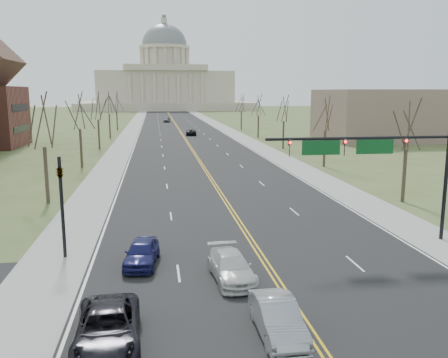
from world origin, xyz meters
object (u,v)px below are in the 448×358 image
object	(u,v)px
car_sb_outer_second	(142,252)
car_far_sb	(167,120)
car_sb_outer_lead	(108,328)
car_far_nb	(191,132)
car_sb_inner_lead	(277,318)
car_sb_inner_second	(231,267)
signal_mast	(374,154)
signal_left	(61,196)

from	to	relation	value
car_sb_outer_second	car_far_sb	world-z (taller)	car_far_sb
car_far_sb	car_sb_outer_lead	bearing A→B (deg)	-85.81
car_far_nb	car_sb_outer_lead	bearing A→B (deg)	87.67
car_sb_outer_second	car_far_nb	size ratio (longest dim) A/B	0.87
car_sb_outer_lead	car_sb_outer_second	distance (m)	8.68
car_sb_inner_lead	car_sb_inner_second	xyz separation A→B (m)	(-0.92, 5.90, -0.04)
car_sb_inner_lead	car_sb_outer_second	bearing A→B (deg)	121.82
signal_mast	signal_left	size ratio (longest dim) A/B	2.02
car_sb_inner_lead	car_far_sb	world-z (taller)	car_far_sb
car_sb_inner_lead	car_sb_inner_second	world-z (taller)	car_sb_inner_lead
signal_mast	car_sb_outer_lead	bearing A→B (deg)	-145.83
signal_left	car_sb_outer_lead	size ratio (longest dim) A/B	1.13
signal_left	car_sb_inner_lead	world-z (taller)	signal_left
car_far_nb	car_far_sb	bearing A→B (deg)	-80.79
signal_mast	car_sb_outer_second	xyz separation A→B (m)	(-14.42, -1.90, -5.03)
car_sb_inner_second	car_far_sb	xyz separation A→B (m)	(-0.01, 129.13, 0.12)
signal_mast	car_sb_inner_lead	world-z (taller)	signal_mast
car_sb_inner_second	car_far_sb	bearing A→B (deg)	85.61
signal_left	car_far_nb	distance (m)	79.17
signal_left	car_far_sb	world-z (taller)	signal_left
car_sb_outer_lead	car_far_sb	xyz separation A→B (m)	(5.71, 134.89, 0.07)
signal_mast	signal_left	world-z (taller)	signal_mast
car_sb_outer_lead	car_sb_outer_second	bearing A→B (deg)	80.59
signal_left	car_far_sb	bearing A→B (deg)	85.78
signal_mast	car_far_nb	distance (m)	78.34
signal_mast	car_sb_outer_lead	size ratio (longest dim) A/B	2.29
car_sb_inner_lead	signal_mast	bearing A→B (deg)	49.63
car_sb_inner_second	car_far_sb	distance (m)	129.13
car_sb_outer_second	car_far_nb	xyz separation A→B (m)	(8.83, 79.88, -0.05)
car_sb_inner_lead	car_sb_outer_lead	distance (m)	6.64
car_far_nb	car_far_sb	xyz separation A→B (m)	(-4.19, 46.41, 0.13)
car_sb_outer_second	car_sb_inner_lead	bearing A→B (deg)	-50.36
car_sb_outer_lead	car_far_sb	world-z (taller)	car_far_sb
signal_mast	car_sb_outer_lead	world-z (taller)	signal_mast
car_sb_inner_second	signal_mast	bearing A→B (deg)	21.54
car_far_sb	car_sb_outer_second	bearing A→B (deg)	-85.49
signal_mast	signal_left	distance (m)	19.06
car_sb_inner_lead	car_far_nb	xyz separation A→B (m)	(3.26, 88.63, -0.06)
car_sb_outer_lead	car_far_nb	bearing A→B (deg)	81.27
car_sb_inner_lead	car_sb_inner_second	bearing A→B (deg)	98.20
signal_left	car_sb_outer_second	xyz separation A→B (m)	(4.53, -1.90, -2.98)
signal_left	car_sb_outer_second	bearing A→B (deg)	-22.80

